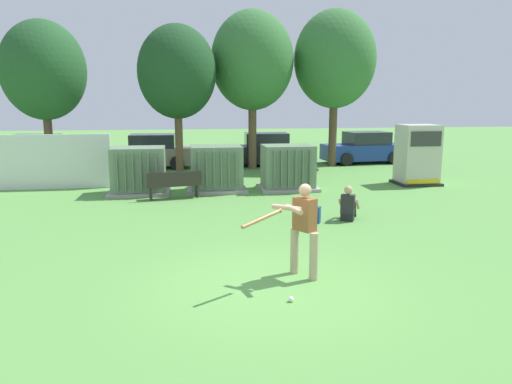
{
  "coord_description": "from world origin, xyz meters",
  "views": [
    {
      "loc": [
        -1.43,
        -8.04,
        3.2
      ],
      "look_at": [
        0.28,
        3.5,
        1.0
      ],
      "focal_mm": 34.04,
      "sensor_mm": 36.0,
      "label": 1
    }
  ],
  "objects": [
    {
      "name": "ground_plane",
      "position": [
        0.0,
        0.0,
        0.0
      ],
      "size": [
        96.0,
        96.0,
        0.0
      ],
      "primitive_type": "plane",
      "color": "#5B9947"
    },
    {
      "name": "fence_panel",
      "position": [
        -6.55,
        10.5,
        1.0
      ],
      "size": [
        4.8,
        0.12,
        2.0
      ],
      "primitive_type": "cube",
      "color": "white",
      "rests_on": "ground"
    },
    {
      "name": "transformer_west",
      "position": [
        -3.02,
        9.1,
        0.79
      ],
      "size": [
        2.1,
        1.7,
        1.62
      ],
      "color": "#9E9B93",
      "rests_on": "ground"
    },
    {
      "name": "transformer_mid_west",
      "position": [
        -0.32,
        9.2,
        0.79
      ],
      "size": [
        2.1,
        1.7,
        1.62
      ],
      "color": "#9E9B93",
      "rests_on": "ground"
    },
    {
      "name": "transformer_mid_east",
      "position": [
        2.27,
        9.12,
        0.79
      ],
      "size": [
        2.1,
        1.7,
        1.62
      ],
      "color": "#9E9B93",
      "rests_on": "ground"
    },
    {
      "name": "generator_enclosure",
      "position": [
        7.46,
        9.49,
        1.14
      ],
      "size": [
        1.6,
        1.4,
        2.3
      ],
      "color": "#262626",
      "rests_on": "ground"
    },
    {
      "name": "park_bench",
      "position": [
        -1.8,
        7.92,
        0.54
      ],
      "size": [
        1.84,
        0.7,
        0.92
      ],
      "color": "#2D2823",
      "rests_on": "ground"
    },
    {
      "name": "batter",
      "position": [
        0.64,
        0.25,
        0.98
      ],
      "size": [
        1.47,
        1.12,
        1.74
      ],
      "color": "tan",
      "rests_on": "ground"
    },
    {
      "name": "sports_ball",
      "position": [
        0.21,
        -0.83,
        0.04
      ],
      "size": [
        0.09,
        0.09,
        0.09
      ],
      "primitive_type": "sphere",
      "color": "white",
      "rests_on": "ground"
    },
    {
      "name": "seated_spectator",
      "position": [
        2.94,
        4.31,
        0.38
      ],
      "size": [
        0.67,
        0.79,
        0.96
      ],
      "color": "black",
      "rests_on": "ground"
    },
    {
      "name": "backpack",
      "position": [
        1.94,
        4.14,
        0.21
      ],
      "size": [
        0.38,
        0.36,
        0.44
      ],
      "color": "#264C8C",
      "rests_on": "ground"
    },
    {
      "name": "tree_left",
      "position": [
        -6.96,
        13.05,
        4.38
      ],
      "size": [
        3.34,
        3.34,
        6.39
      ],
      "color": "brown",
      "rests_on": "ground"
    },
    {
      "name": "tree_center_left",
      "position": [
        -1.66,
        13.54,
        4.4
      ],
      "size": [
        3.35,
        3.35,
        6.41
      ],
      "color": "brown",
      "rests_on": "ground"
    },
    {
      "name": "tree_center_right",
      "position": [
        1.77,
        14.79,
        5.0
      ],
      "size": [
        3.81,
        3.81,
        7.29
      ],
      "color": "brown",
      "rests_on": "ground"
    },
    {
      "name": "tree_right",
      "position": [
        5.82,
        15.14,
        5.13
      ],
      "size": [
        3.92,
        3.92,
        7.48
      ],
      "color": "brown",
      "rests_on": "ground"
    },
    {
      "name": "parked_car_leftmost",
      "position": [
        -8.63,
        16.33,
        0.75
      ],
      "size": [
        4.37,
        2.28,
        1.62
      ],
      "color": "gray",
      "rests_on": "ground"
    },
    {
      "name": "parked_car_left_of_center",
      "position": [
        -3.06,
        15.79,
        0.75
      ],
      "size": [
        4.22,
        1.97,
        1.62
      ],
      "color": "gray",
      "rests_on": "ground"
    },
    {
      "name": "parked_car_right_of_center",
      "position": [
        2.52,
        15.91,
        0.75
      ],
      "size": [
        4.28,
        2.08,
        1.62
      ],
      "color": "black",
      "rests_on": "ground"
    },
    {
      "name": "parked_car_rightmost",
      "position": [
        7.82,
        16.05,
        0.75
      ],
      "size": [
        4.33,
        2.19,
        1.62
      ],
      "color": "navy",
      "rests_on": "ground"
    }
  ]
}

